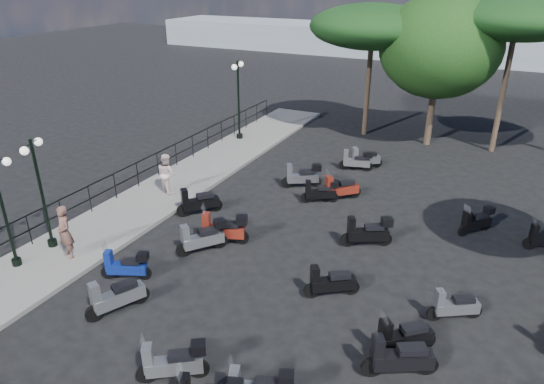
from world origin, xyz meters
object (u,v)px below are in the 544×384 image
at_px(scooter_8, 202,238).
at_px(pine_0, 517,20).
at_px(scooter_9, 340,189).
at_px(scooter_5, 302,176).
at_px(scooter_2, 126,266).
at_px(scooter_10, 364,159).
at_px(scooter_20, 454,306).
at_px(scooter_14, 331,283).
at_px(woman, 65,232).
at_px(scooter_18, 399,358).
at_px(scooter_3, 224,229).
at_px(lamp_post_0, 2,206).
at_px(pine_2, 373,26).
at_px(pedestrian_far, 167,173).
at_px(lamp_post_1, 40,187).
at_px(broadleaf_tree, 440,47).
at_px(scooter_19, 403,338).
at_px(lamp_post_2, 238,95).
at_px(scooter_16, 356,161).
at_px(scooter_21, 367,232).
at_px(scooter_15, 320,192).
at_px(scooter_27, 476,221).
at_px(scooter_12, 173,363).
at_px(scooter_4, 198,202).

relative_size(scooter_8, pine_0, 0.20).
bearing_deg(scooter_9, scooter_5, 31.72).
xyz_separation_m(scooter_2, scooter_10, (3.88, 12.17, 0.01)).
bearing_deg(scooter_20, scooter_2, 73.32).
xyz_separation_m(scooter_5, scooter_14, (3.80, -6.83, -0.07)).
height_order(woman, scooter_18, woman).
relative_size(woman, scooter_3, 1.04).
bearing_deg(lamp_post_0, pine_2, 89.62).
bearing_deg(scooter_8, pedestrian_far, -1.57).
relative_size(lamp_post_1, broadleaf_tree, 0.49).
height_order(pedestrian_far, scooter_10, pedestrian_far).
relative_size(woman, scooter_14, 1.26).
xyz_separation_m(scooter_9, scooter_19, (4.29, -7.78, -0.01)).
bearing_deg(scooter_19, lamp_post_2, 1.86).
distance_m(scooter_16, scooter_21, 7.01).
bearing_deg(woman, pine_2, 93.10).
bearing_deg(pine_0, scooter_15, -120.78).
relative_size(woman, scooter_16, 1.16).
relative_size(pine_0, pine_2, 1.06).
xyz_separation_m(scooter_15, pine_0, (5.87, 9.85, 6.10)).
distance_m(lamp_post_0, scooter_16, 14.83).
xyz_separation_m(lamp_post_0, scooter_15, (6.88, 8.82, -1.75)).
bearing_deg(scooter_10, pine_0, -81.93).
distance_m(lamp_post_0, scooter_19, 12.05).
distance_m(pedestrian_far, scooter_10, 9.32).
bearing_deg(scooter_21, scooter_10, -11.02).
xyz_separation_m(scooter_3, pine_0, (7.68, 14.39, 6.02)).
bearing_deg(scooter_14, scooter_8, 50.81).
height_order(lamp_post_0, pedestrian_far, lamp_post_0).
relative_size(woman, pine_0, 0.24).
relative_size(scooter_16, scooter_19, 1.11).
relative_size(scooter_2, scooter_27, 1.15).
height_order(lamp_post_1, pine_0, pine_0).
xyz_separation_m(scooter_5, scooter_18, (6.26, -9.01, -0.02)).
bearing_deg(pine_2, scooter_5, -91.68).
distance_m(scooter_10, scooter_21, 7.31).
height_order(lamp_post_1, scooter_21, lamp_post_1).
bearing_deg(lamp_post_1, scooter_18, -25.41).
bearing_deg(pine_2, scooter_2, -97.68).
xyz_separation_m(scooter_12, pine_2, (-1.41, 20.07, 5.46)).
bearing_deg(scooter_5, scooter_3, 143.13).
bearing_deg(lamp_post_1, scooter_14, -12.77).
xyz_separation_m(lamp_post_0, pedestrian_far, (0.88, 6.65, -1.22)).
height_order(scooter_16, broadleaf_tree, broadleaf_tree).
relative_size(lamp_post_0, scooter_5, 2.30).
xyz_separation_m(scooter_16, scooter_21, (2.43, -6.58, 0.06)).
bearing_deg(scooter_10, woman, 115.44).
bearing_deg(scooter_14, scooter_15, -10.24).
distance_m(scooter_4, scooter_19, 9.71).
relative_size(lamp_post_0, scooter_2, 2.47).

